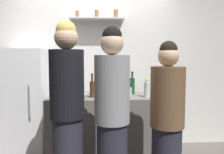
{
  "coord_description": "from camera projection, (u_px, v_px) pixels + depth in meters",
  "views": [
    {
      "loc": [
        0.06,
        -2.59,
        1.45
      ],
      "look_at": [
        0.24,
        0.51,
        1.19
      ],
      "focal_mm": 37.48,
      "sensor_mm": 36.0,
      "label": 1
    }
  ],
  "objects": [
    {
      "name": "back_wall_assembly",
      "position": [
        95.0,
        66.0,
        3.83
      ],
      "size": [
        4.8,
        0.32,
        2.6
      ],
      "color": "white",
      "rests_on": "ground"
    },
    {
      "name": "refrigerator",
      "position": [
        23.0,
        103.0,
        3.42
      ],
      "size": [
        0.68,
        0.63,
        1.57
      ],
      "color": "white",
      "rests_on": "ground"
    },
    {
      "name": "counter",
      "position": [
        112.0,
        130.0,
        3.18
      ],
      "size": [
        1.67,
        0.69,
        0.94
      ],
      "primitive_type": "cube",
      "color": "#66605B",
      "rests_on": "ground"
    },
    {
      "name": "baking_pan",
      "position": [
        74.0,
        95.0,
        3.0
      ],
      "size": [
        0.34,
        0.24,
        0.05
      ],
      "primitive_type": "cube",
      "color": "gray",
      "rests_on": "counter"
    },
    {
      "name": "utensil_holder",
      "position": [
        128.0,
        92.0,
        3.05
      ],
      "size": [
        0.09,
        0.09,
        0.22
      ],
      "color": "#B2B2B7",
      "rests_on": "counter"
    },
    {
      "name": "wine_bottle_amber_glass",
      "position": [
        92.0,
        88.0,
        2.99
      ],
      "size": [
        0.07,
        0.07,
        0.31
      ],
      "color": "#472814",
      "rests_on": "counter"
    },
    {
      "name": "wine_bottle_green_glass",
      "position": [
        132.0,
        85.0,
        3.24
      ],
      "size": [
        0.07,
        0.07,
        0.31
      ],
      "color": "#19471E",
      "rests_on": "counter"
    },
    {
      "name": "water_bottle_plastic",
      "position": [
        147.0,
        89.0,
        3.0
      ],
      "size": [
        0.08,
        0.08,
        0.23
      ],
      "color": "silver",
      "rests_on": "counter"
    },
    {
      "name": "person_brown_jacket",
      "position": [
        167.0,
        123.0,
        2.34
      ],
      "size": [
        0.34,
        0.34,
        1.61
      ],
      "rotation": [
        0.0,
        0.0,
        1.67
      ],
      "color": "#262633",
      "rests_on": "ground"
    },
    {
      "name": "person_blonde",
      "position": [
        67.0,
        112.0,
        2.32
      ],
      "size": [
        0.34,
        0.34,
        1.81
      ],
      "rotation": [
        0.0,
        0.0,
        2.97
      ],
      "color": "#262633",
      "rests_on": "ground"
    },
    {
      "name": "person_grey_hoodie",
      "position": [
        112.0,
        118.0,
        2.26
      ],
      "size": [
        0.34,
        0.34,
        1.75
      ],
      "rotation": [
        0.0,
        0.0,
        0.95
      ],
      "color": "#262633",
      "rests_on": "ground"
    }
  ]
}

